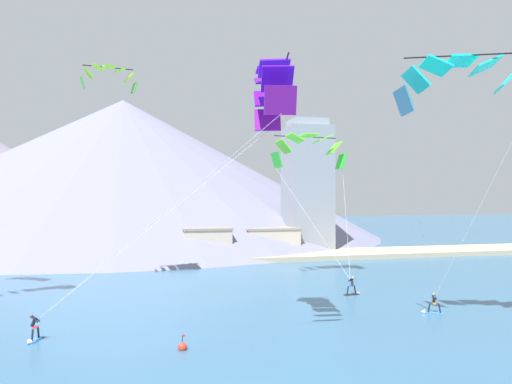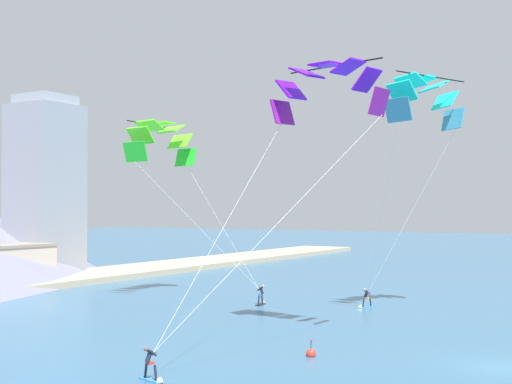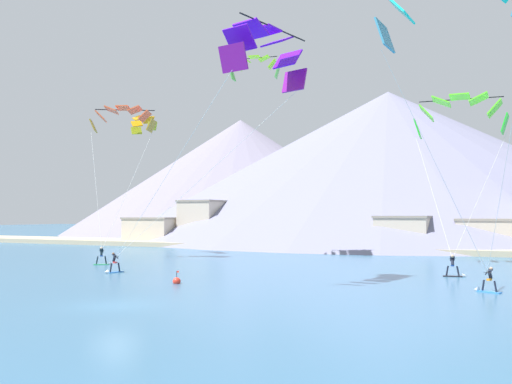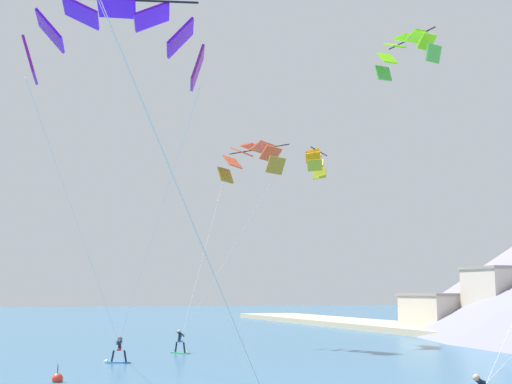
{
  "view_description": "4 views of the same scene",
  "coord_description": "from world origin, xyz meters",
  "px_view_note": "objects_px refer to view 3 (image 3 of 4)",
  "views": [
    {
      "loc": [
        -5.35,
        -20.42,
        9.11
      ],
      "look_at": [
        2.8,
        12.36,
        9.44
      ],
      "focal_mm": 35.0,
      "sensor_mm": 36.0,
      "label": 1
    },
    {
      "loc": [
        -38.3,
        -7.95,
        8.25
      ],
      "look_at": [
        -1.45,
        13.61,
        9.22
      ],
      "focal_mm": 50.0,
      "sensor_mm": 36.0,
      "label": 2
    },
    {
      "loc": [
        19.77,
        -24.19,
        4.81
      ],
      "look_at": [
        1.26,
        14.62,
        6.52
      ],
      "focal_mm": 40.0,
      "sensor_mm": 36.0,
      "label": 3
    },
    {
      "loc": [
        35.47,
        7.49,
        4.43
      ],
      "look_at": [
        0.78,
        18.91,
        9.61
      ],
      "focal_mm": 50.0,
      "sensor_mm": 36.0,
      "label": 4
    }
  ],
  "objects_px": {
    "parafoil_kite_near_trail": "(460,110)",
    "race_marker_buoy": "(177,281)",
    "kitesurfer_near_lead": "(104,259)",
    "kitesurfer_mid_center": "(113,266)",
    "parafoil_kite_near_lead": "(123,116)",
    "parafoil_kite_distant_low_drift": "(255,65)",
    "kitesurfer_far_left": "(486,285)",
    "parafoil_kite_mid_center": "(265,49)",
    "kitesurfer_near_trail": "(455,269)",
    "parafoil_kite_distant_high_outer": "(143,121)"
  },
  "relations": [
    {
      "from": "kitesurfer_far_left",
      "to": "parafoil_kite_near_trail",
      "type": "distance_m",
      "value": 23.81
    },
    {
      "from": "kitesurfer_near_trail",
      "to": "kitesurfer_far_left",
      "type": "bearing_deg",
      "value": -71.86
    },
    {
      "from": "parafoil_kite_distant_low_drift",
      "to": "parafoil_kite_near_trail",
      "type": "bearing_deg",
      "value": -0.37
    },
    {
      "from": "kitesurfer_far_left",
      "to": "parafoil_kite_near_lead",
      "type": "relative_size",
      "value": 0.11
    },
    {
      "from": "parafoil_kite_distant_high_outer",
      "to": "kitesurfer_far_left",
      "type": "bearing_deg",
      "value": -24.31
    },
    {
      "from": "kitesurfer_near_trail",
      "to": "race_marker_buoy",
      "type": "relative_size",
      "value": 1.77
    },
    {
      "from": "kitesurfer_far_left",
      "to": "parafoil_kite_mid_center",
      "type": "height_order",
      "value": "parafoil_kite_mid_center"
    },
    {
      "from": "kitesurfer_near_trail",
      "to": "parafoil_kite_distant_low_drift",
      "type": "relative_size",
      "value": 0.31
    },
    {
      "from": "parafoil_kite_distant_low_drift",
      "to": "kitesurfer_mid_center",
      "type": "bearing_deg",
      "value": -100.66
    },
    {
      "from": "kitesurfer_near_trail",
      "to": "kitesurfer_far_left",
      "type": "xyz_separation_m",
      "value": [
        2.72,
        -8.29,
        -0.12
      ]
    },
    {
      "from": "parafoil_kite_near_trail",
      "to": "parafoil_kite_distant_high_outer",
      "type": "relative_size",
      "value": 3.03
    },
    {
      "from": "kitesurfer_mid_center",
      "to": "parafoil_kite_distant_low_drift",
      "type": "distance_m",
      "value": 29.07
    },
    {
      "from": "kitesurfer_far_left",
      "to": "parafoil_kite_mid_center",
      "type": "relative_size",
      "value": 0.11
    },
    {
      "from": "parafoil_kite_mid_center",
      "to": "race_marker_buoy",
      "type": "distance_m",
      "value": 17.23
    },
    {
      "from": "parafoil_kite_mid_center",
      "to": "parafoil_kite_distant_low_drift",
      "type": "bearing_deg",
      "value": 117.27
    },
    {
      "from": "kitesurfer_near_lead",
      "to": "kitesurfer_mid_center",
      "type": "xyz_separation_m",
      "value": [
        5.69,
        -5.55,
        -0.04
      ]
    },
    {
      "from": "race_marker_buoy",
      "to": "parafoil_kite_mid_center",
      "type": "bearing_deg",
      "value": 15.99
    },
    {
      "from": "parafoil_kite_near_trail",
      "to": "parafoil_kite_mid_center",
      "type": "relative_size",
      "value": 0.9
    },
    {
      "from": "kitesurfer_near_trail",
      "to": "parafoil_kite_near_trail",
      "type": "height_order",
      "value": "parafoil_kite_near_trail"
    },
    {
      "from": "race_marker_buoy",
      "to": "kitesurfer_near_trail",
      "type": "bearing_deg",
      "value": 37.21
    },
    {
      "from": "kitesurfer_near_lead",
      "to": "parafoil_kite_near_lead",
      "type": "height_order",
      "value": "parafoil_kite_near_lead"
    },
    {
      "from": "parafoil_kite_near_lead",
      "to": "parafoil_kite_mid_center",
      "type": "xyz_separation_m",
      "value": [
        23.5,
        -14.1,
        0.7
      ]
    },
    {
      "from": "parafoil_kite_distant_low_drift",
      "to": "race_marker_buoy",
      "type": "bearing_deg",
      "value": -77.37
    },
    {
      "from": "kitesurfer_near_lead",
      "to": "parafoil_kite_near_trail",
      "type": "height_order",
      "value": "parafoil_kite_near_trail"
    },
    {
      "from": "kitesurfer_mid_center",
      "to": "kitesurfer_far_left",
      "type": "distance_m",
      "value": 28.76
    },
    {
      "from": "parafoil_kite_near_lead",
      "to": "kitesurfer_far_left",
      "type": "bearing_deg",
      "value": -16.63
    },
    {
      "from": "kitesurfer_near_lead",
      "to": "kitesurfer_near_trail",
      "type": "xyz_separation_m",
      "value": [
        31.72,
        3.4,
        0.01
      ]
    },
    {
      "from": "kitesurfer_far_left",
      "to": "parafoil_kite_distant_high_outer",
      "type": "relative_size",
      "value": 0.36
    },
    {
      "from": "kitesurfer_far_left",
      "to": "parafoil_kite_near_lead",
      "type": "distance_m",
      "value": 41.75
    },
    {
      "from": "kitesurfer_near_trail",
      "to": "kitesurfer_far_left",
      "type": "relative_size",
      "value": 1.04
    },
    {
      "from": "parafoil_kite_distant_low_drift",
      "to": "kitesurfer_far_left",
      "type": "bearing_deg",
      "value": -37.01
    },
    {
      "from": "parafoil_kite_near_lead",
      "to": "parafoil_kite_distant_low_drift",
      "type": "bearing_deg",
      "value": 32.37
    },
    {
      "from": "kitesurfer_far_left",
      "to": "parafoil_kite_near_lead",
      "type": "xyz_separation_m",
      "value": [
        -37.3,
        11.14,
        15.08
      ]
    },
    {
      "from": "race_marker_buoy",
      "to": "parafoil_kite_distant_low_drift",
      "type": "bearing_deg",
      "value": 102.63
    },
    {
      "from": "parafoil_kite_near_trail",
      "to": "race_marker_buoy",
      "type": "bearing_deg",
      "value": -125.22
    },
    {
      "from": "kitesurfer_near_lead",
      "to": "parafoil_kite_near_lead",
      "type": "bearing_deg",
      "value": 114.63
    },
    {
      "from": "kitesurfer_mid_center",
      "to": "parafoil_kite_near_lead",
      "type": "xyz_separation_m",
      "value": [
        -8.55,
        11.8,
        15.01
      ]
    },
    {
      "from": "kitesurfer_near_lead",
      "to": "race_marker_buoy",
      "type": "height_order",
      "value": "kitesurfer_near_lead"
    },
    {
      "from": "parafoil_kite_near_lead",
      "to": "race_marker_buoy",
      "type": "xyz_separation_m",
      "value": [
        17.52,
        -15.81,
        -15.37
      ]
    },
    {
      "from": "kitesurfer_near_trail",
      "to": "parafoil_kite_distant_high_outer",
      "type": "bearing_deg",
      "value": 165.38
    },
    {
      "from": "kitesurfer_near_trail",
      "to": "parafoil_kite_near_trail",
      "type": "relative_size",
      "value": 0.12
    },
    {
      "from": "parafoil_kite_near_trail",
      "to": "parafoil_kite_distant_high_outer",
      "type": "distance_m",
      "value": 36.51
    },
    {
      "from": "kitesurfer_near_trail",
      "to": "kitesurfer_mid_center",
      "type": "height_order",
      "value": "kitesurfer_near_trail"
    },
    {
      "from": "parafoil_kite_distant_low_drift",
      "to": "kitesurfer_near_lead",
      "type": "bearing_deg",
      "value": -123.78
    },
    {
      "from": "kitesurfer_mid_center",
      "to": "parafoil_kite_near_trail",
      "type": "distance_m",
      "value": 35.07
    },
    {
      "from": "kitesurfer_near_lead",
      "to": "race_marker_buoy",
      "type": "relative_size",
      "value": 1.78
    },
    {
      "from": "kitesurfer_mid_center",
      "to": "parafoil_kite_near_lead",
      "type": "relative_size",
      "value": 0.12
    },
    {
      "from": "kitesurfer_near_lead",
      "to": "parafoil_kite_mid_center",
      "type": "xyz_separation_m",
      "value": [
        20.63,
        -7.84,
        15.66
      ]
    },
    {
      "from": "parafoil_kite_near_trail",
      "to": "kitesurfer_far_left",
      "type": "bearing_deg",
      "value": -80.17
    },
    {
      "from": "parafoil_kite_mid_center",
      "to": "kitesurfer_near_trail",
      "type": "bearing_deg",
      "value": 45.42
    }
  ]
}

